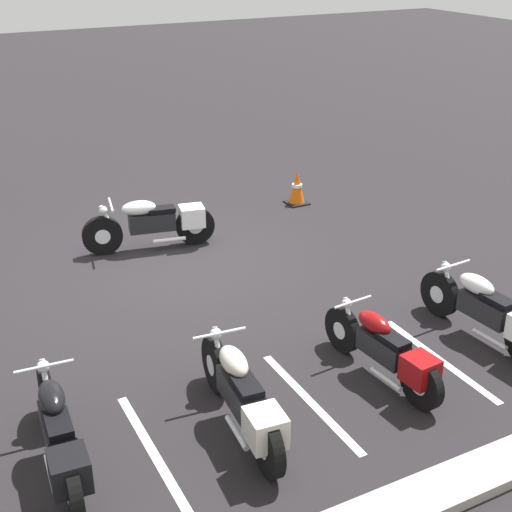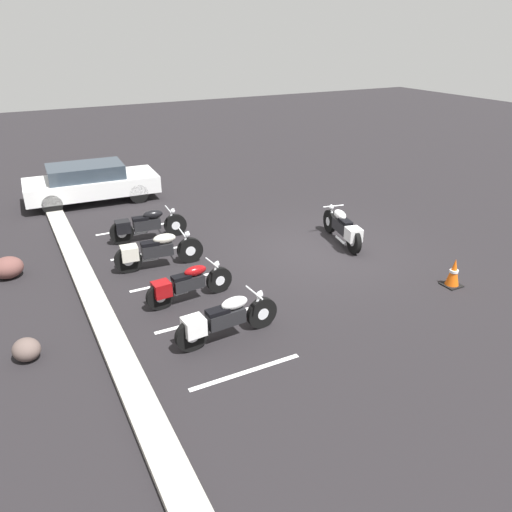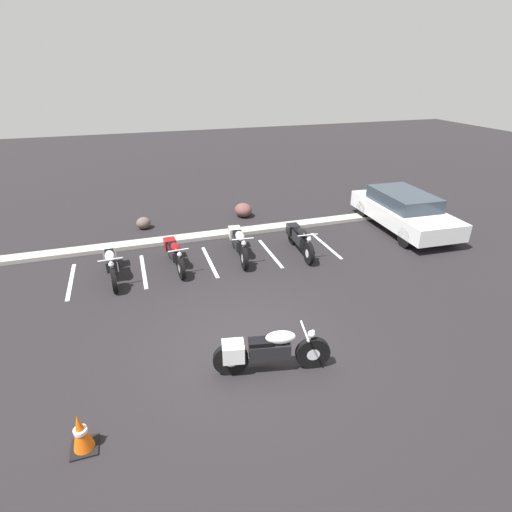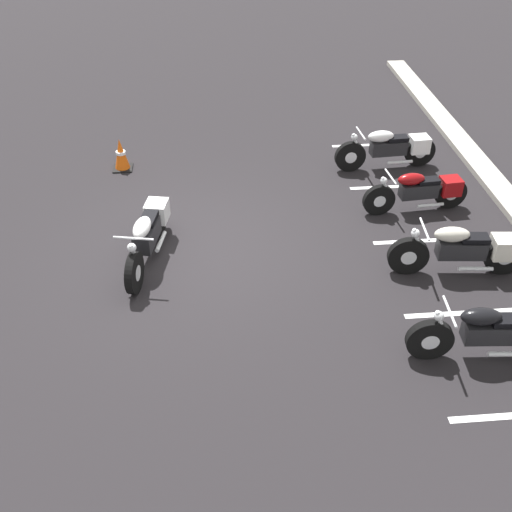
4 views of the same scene
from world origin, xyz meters
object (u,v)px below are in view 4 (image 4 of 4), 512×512
Objects in this scene: traffic_cone at (121,155)px; parked_bike_0 at (391,148)px; parked_bike_2 at (465,249)px; parked_bike_3 at (496,332)px; motorcycle_white_featured at (148,233)px; parked_bike_1 at (421,191)px.

parked_bike_0 is at bearing 85.61° from traffic_cone.
parked_bike_3 is at bearing 86.64° from parked_bike_2.
motorcycle_white_featured is 3.27m from traffic_cone.
parked_bike_2 is at bearing 91.30° from motorcycle_white_featured.
parked_bike_0 is 1.00× the size of parked_bike_3.
parked_bike_2 is (1.93, 0.09, 0.04)m from parked_bike_1.
motorcycle_white_featured reaches higher than parked_bike_0.
motorcycle_white_featured reaches higher than traffic_cone.
traffic_cone is at bearing -42.95° from parked_bike_3.
parked_bike_2 reaches higher than traffic_cone.
parked_bike_0 is 3.64m from parked_bike_2.
parked_bike_2 is 1.02× the size of parked_bike_3.
motorcycle_white_featured is at bearing 13.43° from traffic_cone.
traffic_cone is (-4.06, -5.78, -0.14)m from parked_bike_2.
parked_bike_3 is at bearing 42.91° from traffic_cone.
parked_bike_1 is 6.07m from traffic_cone.
parked_bike_1 reaches higher than traffic_cone.
motorcycle_white_featured reaches higher than parked_bike_2.
parked_bike_2 reaches higher than parked_bike_1.
motorcycle_white_featured is at bearing 25.92° from parked_bike_0.
parked_bike_2 is (0.88, 5.02, -0.00)m from motorcycle_white_featured.
parked_bike_1 is at bearing 113.24° from motorcycle_white_featured.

